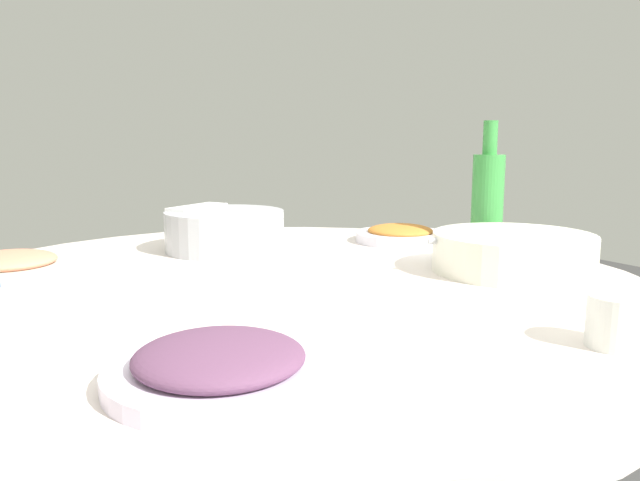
{
  "coord_description": "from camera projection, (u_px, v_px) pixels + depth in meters",
  "views": [
    {
      "loc": [
        -0.48,
        -0.96,
        1.0
      ],
      "look_at": [
        0.12,
        0.05,
        0.8
      ],
      "focal_mm": 35.19,
      "sensor_mm": 36.0,
      "label": 1
    }
  ],
  "objects": [
    {
      "name": "tea_cup_side",
      "position": [
        618.0,
        321.0,
        0.76
      ],
      "size": [
        0.07,
        0.07,
        0.06
      ],
      "primitive_type": "cylinder",
      "color": "white",
      "rests_on": "round_dining_table"
    },
    {
      "name": "round_dining_table",
      "position": [
        277.0,
        327.0,
        1.11
      ],
      "size": [
        1.32,
        1.32,
        0.74
      ],
      "color": "#99999E",
      "rests_on": "ground"
    },
    {
      "name": "rice_bowl",
      "position": [
        225.0,
        230.0,
        1.39
      ],
      "size": [
        0.26,
        0.26,
        0.1
      ],
      "color": "#B2B5BA",
      "rests_on": "round_dining_table"
    },
    {
      "name": "dish_tofu_braise",
      "position": [
        400.0,
        234.0,
        1.51
      ],
      "size": [
        0.21,
        0.21,
        0.04
      ],
      "color": "silver",
      "rests_on": "round_dining_table"
    },
    {
      "name": "green_bottle",
      "position": [
        488.0,
        198.0,
        1.4
      ],
      "size": [
        0.07,
        0.07,
        0.29
      ],
      "color": "green",
      "rests_on": "round_dining_table"
    },
    {
      "name": "dish_shrimp",
      "position": [
        10.0,
        265.0,
        1.16
      ],
      "size": [
        0.23,
        0.23,
        0.04
      ],
      "color": "silver",
      "rests_on": "round_dining_table"
    },
    {
      "name": "dish_eggplant",
      "position": [
        220.0,
        365.0,
        0.65
      ],
      "size": [
        0.24,
        0.24,
        0.05
      ],
      "color": "silver",
      "rests_on": "round_dining_table"
    },
    {
      "name": "soup_bowl",
      "position": [
        513.0,
        254.0,
        1.18
      ],
      "size": [
        0.31,
        0.3,
        0.07
      ],
      "color": "white",
      "rests_on": "round_dining_table"
    }
  ]
}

